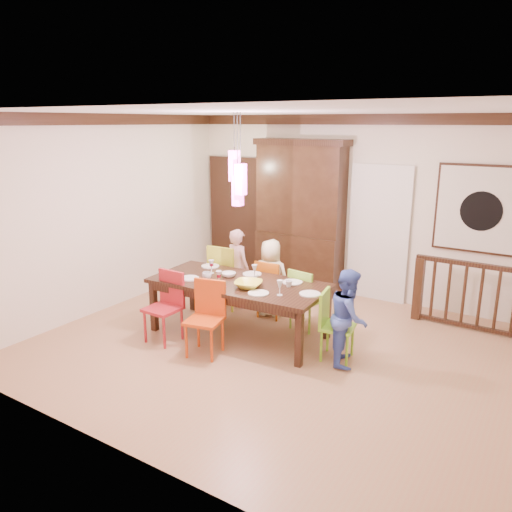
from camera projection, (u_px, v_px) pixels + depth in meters
The scene contains 36 objects.
floor at pixel (281, 349), 6.31m from camera, with size 6.00×6.00×0.00m, color #AC7753.
ceiling at pixel (284, 111), 5.55m from camera, with size 6.00×6.00×0.00m, color white.
wall_back at pixel (360, 208), 7.97m from camera, with size 6.00×6.00×0.00m, color silver.
wall_left at pixel (109, 214), 7.48m from camera, with size 5.00×5.00×0.00m, color silver.
crown_molding at pixel (284, 119), 5.57m from camera, with size 6.00×5.00×0.16m, color black, non-canonical shape.
panel_door at pixel (235, 218), 9.27m from camera, with size 1.04×0.07×2.24m, color black.
white_doorway at pixel (378, 236), 7.86m from camera, with size 0.97×0.05×2.22m, color silver.
painting at pixel (482, 210), 6.96m from camera, with size 1.25×0.06×1.25m.
pendant_cluster at pixel (238, 178), 6.22m from camera, with size 0.27×0.21×1.14m.
dining_table at pixel (239, 287), 6.59m from camera, with size 2.39×1.19×0.75m.
chair_far_left at pixel (227, 271), 7.64m from camera, with size 0.49×0.49×1.00m.
chair_far_mid at pixel (272, 284), 7.28m from camera, with size 0.40×0.40×0.86m.
chair_far_right at pixel (307, 294), 6.85m from camera, with size 0.44×0.44×0.86m.
chair_near_left at pixel (162, 303), 6.43m from camera, with size 0.42×0.42×0.92m.
chair_near_mid at pixel (204, 314), 6.05m from camera, with size 0.50×0.50×0.91m.
chair_end_right at pixel (338, 321), 5.95m from camera, with size 0.44×0.44×0.85m.
china_hutch at pixel (300, 216), 8.34m from camera, with size 1.60×0.46×2.52m.
balustrade at pixel (489, 298), 6.69m from camera, with size 1.99×0.12×0.96m.
person_far_left at pixel (238, 268), 7.64m from camera, with size 0.45×0.29×1.23m, color #FBBFC6.
person_far_mid at pixel (271, 278), 7.29m from camera, with size 0.56×0.37×1.15m, color beige.
person_end_right at pixel (349, 317), 5.84m from camera, with size 0.56×0.44×1.16m, color #445EBF.
serving_bowl at pixel (248, 284), 6.32m from camera, with size 0.35×0.35×0.09m, color #D3D13C.
small_bowl at pixel (229, 275), 6.76m from camera, with size 0.19×0.19×0.06m, color white.
cup_left at pixel (207, 276), 6.65m from camera, with size 0.12×0.12×0.10m, color silver.
cup_right at pixel (289, 284), 6.34m from camera, with size 0.09×0.09×0.08m, color silver.
plate_far_left at pixel (210, 266), 7.24m from camera, with size 0.26×0.26×0.01m, color white.
plate_far_mid at pixel (252, 274), 6.86m from camera, with size 0.26×0.26×0.01m, color white.
plate_far_right at pixel (292, 282), 6.52m from camera, with size 0.26×0.26×0.01m, color white.
plate_near_left at pixel (189, 278), 6.69m from camera, with size 0.26×0.26×0.01m, color white.
plate_near_mid at pixel (258, 293), 6.10m from camera, with size 0.26×0.26×0.01m, color white.
plate_end_right at pixel (310, 294), 6.08m from camera, with size 0.26×0.26×0.01m, color white.
wine_glass_a at pixel (211, 267), 6.90m from camera, with size 0.08×0.08×0.19m, color #590C19, non-canonical shape.
wine_glass_b at pixel (254, 272), 6.68m from camera, with size 0.08×0.08×0.19m, color silver, non-canonical shape.
wine_glass_c at pixel (219, 278), 6.40m from camera, with size 0.08×0.08×0.19m, color #590C19, non-canonical shape.
wine_glass_d at pixel (280, 288), 6.03m from camera, with size 0.08×0.08×0.19m, color silver, non-canonical shape.
napkin at pixel (218, 287), 6.34m from camera, with size 0.18×0.14×0.01m, color #D83359.
Camera 1 is at (2.83, -5.05, 2.79)m, focal length 35.00 mm.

